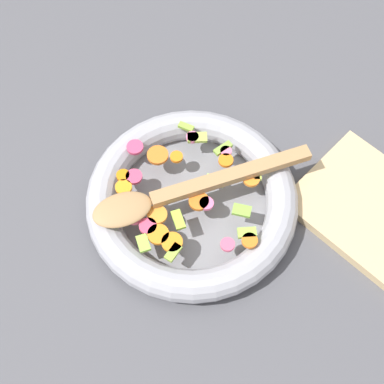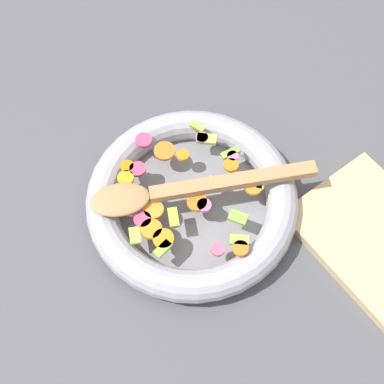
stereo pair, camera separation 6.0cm
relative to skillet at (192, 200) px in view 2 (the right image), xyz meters
name	(u,v)px [view 2 (the right image)]	position (x,y,z in m)	size (l,w,h in m)	color
ground_plane	(192,207)	(0.00, 0.00, -0.02)	(4.00, 4.00, 0.00)	#4C4C51
skillet	(192,200)	(0.00, 0.00, 0.00)	(0.33, 0.33, 0.05)	slate
chopped_vegetables	(180,193)	(-0.01, -0.02, 0.03)	(0.27, 0.23, 0.01)	orange
wooden_spoon	(181,190)	(-0.01, -0.02, 0.04)	(0.19, 0.33, 0.01)	#A87F51
cutting_board	(374,236)	(0.21, 0.19, -0.01)	(0.23, 0.19, 0.02)	tan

